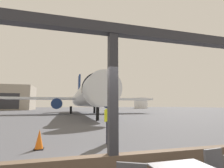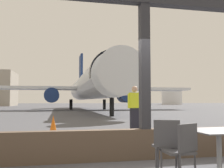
{
  "view_description": "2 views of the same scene",
  "coord_description": "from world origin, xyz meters",
  "px_view_note": "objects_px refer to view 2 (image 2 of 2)",
  "views": [
    {
      "loc": [
        -0.99,
        -3.6,
        1.65
      ],
      "look_at": [
        2.72,
        10.16,
        3.46
      ],
      "focal_mm": 27.06,
      "sensor_mm": 36.0,
      "label": 1
    },
    {
      "loc": [
        -1.78,
        -5.17,
        1.19
      ],
      "look_at": [
        1.78,
        11.97,
        2.37
      ],
      "focal_mm": 41.33,
      "sensor_mm": 36.0,
      "label": 2
    }
  ],
  "objects_px": {
    "cafe_chair_window_left": "(167,143)",
    "airplane": "(91,86)",
    "ground_crew_worker": "(135,109)",
    "dining_table": "(219,147)",
    "traffic_cone": "(53,127)",
    "cafe_chair_side_extra": "(182,147)",
    "fuel_storage_tank": "(172,97)"
  },
  "relations": [
    {
      "from": "dining_table",
      "to": "ground_crew_worker",
      "type": "bearing_deg",
      "value": 88.21
    },
    {
      "from": "cafe_chair_window_left",
      "to": "cafe_chair_side_extra",
      "type": "bearing_deg",
      "value": -78.76
    },
    {
      "from": "cafe_chair_side_extra",
      "to": "ground_crew_worker",
      "type": "distance_m",
      "value": 5.53
    },
    {
      "from": "dining_table",
      "to": "traffic_cone",
      "type": "xyz_separation_m",
      "value": [
        -2.69,
        4.96,
        -0.11
      ]
    },
    {
      "from": "airplane",
      "to": "ground_crew_worker",
      "type": "relative_size",
      "value": 20.17
    },
    {
      "from": "dining_table",
      "to": "ground_crew_worker",
      "type": "distance_m",
      "value": 5.21
    },
    {
      "from": "ground_crew_worker",
      "to": "traffic_cone",
      "type": "xyz_separation_m",
      "value": [
        -2.85,
        -0.23,
        -0.55
      ]
    },
    {
      "from": "cafe_chair_window_left",
      "to": "ground_crew_worker",
      "type": "height_order",
      "value": "ground_crew_worker"
    },
    {
      "from": "cafe_chair_side_extra",
      "to": "airplane",
      "type": "relative_size",
      "value": 0.02
    },
    {
      "from": "traffic_cone",
      "to": "fuel_storage_tank",
      "type": "relative_size",
      "value": 0.1
    },
    {
      "from": "airplane",
      "to": "fuel_storage_tank",
      "type": "height_order",
      "value": "airplane"
    },
    {
      "from": "airplane",
      "to": "fuel_storage_tank",
      "type": "relative_size",
      "value": 4.81
    },
    {
      "from": "cafe_chair_window_left",
      "to": "cafe_chair_side_extra",
      "type": "distance_m",
      "value": 0.37
    },
    {
      "from": "dining_table",
      "to": "cafe_chair_side_extra",
      "type": "xyz_separation_m",
      "value": [
        -0.77,
        -0.25,
        0.06
      ]
    },
    {
      "from": "airplane",
      "to": "traffic_cone",
      "type": "bearing_deg",
      "value": -99.65
    },
    {
      "from": "fuel_storage_tank",
      "to": "ground_crew_worker",
      "type": "bearing_deg",
      "value": -115.66
    },
    {
      "from": "ground_crew_worker",
      "to": "traffic_cone",
      "type": "bearing_deg",
      "value": -175.41
    },
    {
      "from": "ground_crew_worker",
      "to": "fuel_storage_tank",
      "type": "xyz_separation_m",
      "value": [
        37.5,
        78.08,
        1.99
      ]
    },
    {
      "from": "cafe_chair_window_left",
      "to": "airplane",
      "type": "xyz_separation_m",
      "value": [
        2.44,
        30.08,
        2.7
      ]
    },
    {
      "from": "cafe_chair_side_extra",
      "to": "ground_crew_worker",
      "type": "relative_size",
      "value": 0.5
    },
    {
      "from": "cafe_chair_window_left",
      "to": "fuel_storage_tank",
      "type": "relative_size",
      "value": 0.12
    },
    {
      "from": "cafe_chair_side_extra",
      "to": "traffic_cone",
      "type": "height_order",
      "value": "cafe_chair_side_extra"
    },
    {
      "from": "dining_table",
      "to": "traffic_cone",
      "type": "bearing_deg",
      "value": 118.43
    },
    {
      "from": "dining_table",
      "to": "airplane",
      "type": "distance_m",
      "value": 30.36
    },
    {
      "from": "ground_crew_worker",
      "to": "traffic_cone",
      "type": "relative_size",
      "value": 2.37
    },
    {
      "from": "cafe_chair_window_left",
      "to": "cafe_chair_side_extra",
      "type": "xyz_separation_m",
      "value": [
        0.07,
        -0.36,
        -0.01
      ]
    },
    {
      "from": "cafe_chair_side_extra",
      "to": "fuel_storage_tank",
      "type": "height_order",
      "value": "fuel_storage_tank"
    },
    {
      "from": "cafe_chair_window_left",
      "to": "fuel_storage_tank",
      "type": "height_order",
      "value": "fuel_storage_tank"
    },
    {
      "from": "cafe_chair_side_extra",
      "to": "ground_crew_worker",
      "type": "height_order",
      "value": "ground_crew_worker"
    },
    {
      "from": "cafe_chair_side_extra",
      "to": "airplane",
      "type": "height_order",
      "value": "airplane"
    },
    {
      "from": "ground_crew_worker",
      "to": "cafe_chair_window_left",
      "type": "bearing_deg",
      "value": -101.12
    },
    {
      "from": "cafe_chair_side_extra",
      "to": "airplane",
      "type": "bearing_deg",
      "value": 85.55
    }
  ]
}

